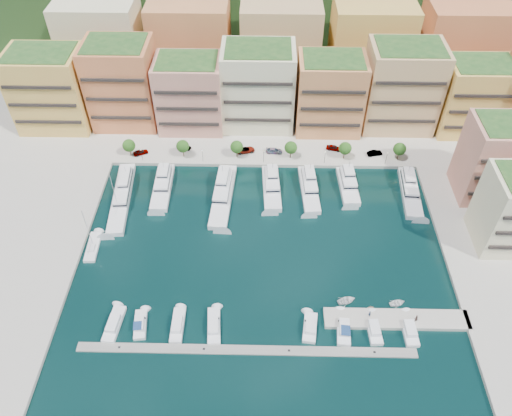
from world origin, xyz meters
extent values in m
plane|color=black|center=(0.00, 0.00, 0.00)|extent=(400.00, 400.00, 0.00)
cube|color=#9E998E|center=(0.00, 62.00, 0.00)|extent=(220.00, 64.00, 2.00)
cube|color=#9E998E|center=(-62.00, -8.00, 0.00)|extent=(34.00, 76.00, 2.00)
cube|color=#1D3A17|center=(0.00, 110.00, 0.00)|extent=(240.00, 40.00, 58.00)
cube|color=gray|center=(-3.00, -30.00, 0.00)|extent=(72.00, 2.20, 0.35)
cube|color=#9E998E|center=(30.00, -22.00, 0.00)|extent=(32.00, 5.00, 2.00)
cube|color=gold|center=(-66.00, 50.00, 13.00)|extent=(22.00, 16.00, 24.00)
cube|color=black|center=(-66.00, 41.75, 13.00)|extent=(20.24, 0.50, 0.90)
cube|color=#1D491E|center=(-66.00, 50.00, 25.40)|extent=(19.36, 14.08, 0.80)
cube|color=#D67747|center=(-44.00, 52.00, 14.00)|extent=(20.00, 16.00, 26.00)
cube|color=black|center=(-44.00, 43.75, 14.00)|extent=(18.40, 0.50, 0.90)
cube|color=#1D491E|center=(-44.00, 52.00, 27.40)|extent=(17.60, 14.08, 0.80)
cube|color=tan|center=(-23.00, 50.00, 12.00)|extent=(20.00, 15.00, 22.00)
cube|color=black|center=(-23.00, 42.25, 12.00)|extent=(18.40, 0.50, 0.90)
cube|color=#1D491E|center=(-23.00, 50.00, 23.40)|extent=(17.60, 13.20, 0.80)
cube|color=beige|center=(-2.00, 52.00, 13.50)|extent=(22.00, 16.00, 25.00)
cube|color=black|center=(-2.00, 43.75, 13.50)|extent=(20.24, 0.50, 0.90)
cube|color=#1D491E|center=(-2.00, 52.00, 26.40)|extent=(19.36, 14.08, 0.80)
cube|color=#E28D54|center=(20.00, 50.00, 12.50)|extent=(20.00, 15.00, 23.00)
cube|color=black|center=(20.00, 42.25, 12.50)|extent=(18.40, 0.50, 0.90)
cube|color=#1D491E|center=(20.00, 50.00, 24.40)|extent=(17.60, 13.20, 0.80)
cube|color=tan|center=(42.00, 52.00, 14.00)|extent=(22.00, 16.00, 26.00)
cube|color=black|center=(42.00, 43.75, 14.00)|extent=(20.24, 0.50, 0.90)
cube|color=#1D491E|center=(42.00, 52.00, 27.40)|extent=(19.36, 14.08, 0.80)
cube|color=gold|center=(64.00, 50.00, 12.00)|extent=(20.00, 15.00, 22.00)
cube|color=black|center=(64.00, 42.25, 12.00)|extent=(18.40, 0.50, 0.90)
cube|color=#1D491E|center=(64.00, 50.00, 23.40)|extent=(17.60, 13.20, 0.80)
cube|color=tan|center=(62.00, 20.00, 12.00)|extent=(18.00, 14.00, 22.00)
cube|color=black|center=(62.00, 12.75, 12.00)|extent=(16.56, 0.50, 0.90)
cube|color=beige|center=(-55.00, 74.00, 16.00)|extent=(26.00, 18.00, 30.00)
cube|color=#E28D54|center=(-25.00, 74.00, 16.00)|extent=(26.00, 18.00, 30.00)
cube|color=tan|center=(5.00, 74.00, 16.00)|extent=(26.00, 18.00, 30.00)
cube|color=gold|center=(35.00, 74.00, 16.00)|extent=(26.00, 18.00, 30.00)
cube|color=#D67747|center=(65.00, 74.00, 16.00)|extent=(26.00, 18.00, 30.00)
cylinder|color=#473323|center=(-40.00, 33.50, 2.50)|extent=(0.24, 0.24, 3.00)
sphere|color=#154313|center=(-40.00, 33.50, 4.75)|extent=(3.80, 3.80, 3.80)
cylinder|color=#473323|center=(-24.00, 33.50, 2.50)|extent=(0.24, 0.24, 3.00)
sphere|color=#154313|center=(-24.00, 33.50, 4.75)|extent=(3.80, 3.80, 3.80)
cylinder|color=#473323|center=(-8.00, 33.50, 2.50)|extent=(0.24, 0.24, 3.00)
sphere|color=#154313|center=(-8.00, 33.50, 4.75)|extent=(3.80, 3.80, 3.80)
cylinder|color=#473323|center=(8.00, 33.50, 2.50)|extent=(0.24, 0.24, 3.00)
sphere|color=#154313|center=(8.00, 33.50, 4.75)|extent=(3.80, 3.80, 3.80)
cylinder|color=#473323|center=(24.00, 33.50, 2.50)|extent=(0.24, 0.24, 3.00)
sphere|color=#154313|center=(24.00, 33.50, 4.75)|extent=(3.80, 3.80, 3.80)
cylinder|color=#473323|center=(40.00, 33.50, 2.50)|extent=(0.24, 0.24, 3.00)
sphere|color=#154313|center=(40.00, 33.50, 4.75)|extent=(3.80, 3.80, 3.80)
cylinder|color=black|center=(-36.00, 31.20, 3.00)|extent=(0.10, 0.10, 4.00)
sphere|color=#FFF2CC|center=(-36.00, 31.20, 5.05)|extent=(0.30, 0.30, 0.30)
cylinder|color=black|center=(-18.00, 31.20, 3.00)|extent=(0.10, 0.10, 4.00)
sphere|color=#FFF2CC|center=(-18.00, 31.20, 5.05)|extent=(0.30, 0.30, 0.30)
cylinder|color=black|center=(0.00, 31.20, 3.00)|extent=(0.10, 0.10, 4.00)
sphere|color=#FFF2CC|center=(0.00, 31.20, 5.05)|extent=(0.30, 0.30, 0.30)
cylinder|color=black|center=(18.00, 31.20, 3.00)|extent=(0.10, 0.10, 4.00)
sphere|color=#FFF2CC|center=(18.00, 31.20, 5.05)|extent=(0.30, 0.30, 0.30)
cylinder|color=black|center=(36.00, 31.20, 3.00)|extent=(0.10, 0.10, 4.00)
sphere|color=#FFF2CC|center=(36.00, 31.20, 5.05)|extent=(0.30, 0.30, 0.30)
cube|color=white|center=(-39.04, 15.24, 0.35)|extent=(6.53, 27.79, 2.30)
cube|color=white|center=(-39.04, 17.99, 2.40)|extent=(4.78, 15.38, 1.80)
cube|color=black|center=(-39.04, 17.99, 2.40)|extent=(4.85, 15.44, 0.55)
cube|color=white|center=(-39.04, 20.19, 4.00)|extent=(3.28, 8.44, 1.40)
cylinder|color=#B2B2B7|center=(-39.04, 21.84, 5.60)|extent=(0.14, 0.14, 1.80)
cube|color=white|center=(-28.36, 19.71, 0.35)|extent=(5.17, 18.69, 2.30)
cube|color=white|center=(-28.36, 21.57, 2.40)|extent=(4.12, 10.31, 1.80)
cube|color=black|center=(-28.36, 21.57, 2.40)|extent=(4.18, 10.37, 0.55)
cube|color=white|center=(-28.36, 23.05, 4.00)|extent=(2.97, 5.64, 1.40)
cylinder|color=#B2B2B7|center=(-28.36, 24.17, 5.60)|extent=(0.14, 0.14, 1.80)
cube|color=black|center=(-28.36, 19.71, -0.10)|extent=(5.22, 18.74, 0.35)
cube|color=white|center=(-11.06, 16.58, 0.35)|extent=(6.39, 25.09, 2.30)
cube|color=white|center=(-11.06, 19.06, 2.40)|extent=(4.83, 13.88, 1.80)
cube|color=black|center=(-11.06, 19.06, 2.40)|extent=(4.90, 13.94, 0.55)
cube|color=white|center=(-11.06, 21.05, 4.00)|extent=(3.38, 7.62, 1.40)
cylinder|color=#B2B2B7|center=(-11.06, 22.54, 5.60)|extent=(0.14, 0.14, 1.80)
cube|color=white|center=(2.35, 20.00, 0.35)|extent=(5.60, 18.21, 2.30)
cube|color=white|center=(2.35, 21.80, 2.40)|extent=(4.33, 10.08, 1.80)
cube|color=black|center=(2.35, 21.80, 2.40)|extent=(4.39, 10.15, 0.55)
cube|color=white|center=(2.35, 23.24, 4.00)|extent=(3.07, 5.54, 1.40)
cylinder|color=#B2B2B7|center=(2.35, 24.32, 5.60)|extent=(0.14, 0.14, 1.80)
cube|color=white|center=(12.88, 19.64, 0.35)|extent=(5.54, 18.96, 2.30)
cube|color=white|center=(12.88, 21.51, 2.40)|extent=(4.23, 10.50, 1.80)
cube|color=black|center=(12.88, 21.51, 2.40)|extent=(4.29, 10.57, 0.55)
cube|color=white|center=(12.88, 23.01, 4.00)|extent=(2.97, 5.77, 1.40)
cylinder|color=#B2B2B7|center=(12.88, 24.13, 5.60)|extent=(0.14, 0.14, 1.80)
cube|color=black|center=(12.88, 19.64, -0.10)|extent=(5.59, 19.02, 0.35)
cube|color=white|center=(23.99, 21.33, 0.35)|extent=(5.37, 15.55, 2.30)
cube|color=white|center=(23.99, 22.86, 2.40)|extent=(4.21, 8.61, 1.80)
cube|color=black|center=(23.99, 22.86, 2.40)|extent=(4.27, 8.68, 0.55)
cube|color=white|center=(23.99, 24.09, 4.00)|extent=(3.00, 4.73, 1.40)
cylinder|color=#B2B2B7|center=(23.99, 25.01, 5.60)|extent=(0.14, 0.14, 1.80)
cube|color=white|center=(41.06, 18.98, 0.35)|extent=(5.91, 20.30, 2.30)
cube|color=white|center=(41.06, 20.99, 2.40)|extent=(4.48, 11.25, 1.80)
cube|color=black|center=(41.06, 20.99, 2.40)|extent=(4.54, 11.32, 0.55)
cube|color=white|center=(41.06, 22.59, 4.00)|extent=(3.13, 6.18, 1.40)
cylinder|color=#B2B2B7|center=(41.06, 23.79, 5.60)|extent=(0.14, 0.14, 1.80)
cube|color=white|center=(-32.27, -24.50, 0.25)|extent=(3.67, 9.39, 1.40)
cube|color=white|center=(-32.27, -24.96, 1.55)|extent=(2.60, 4.59, 1.10)
cube|color=black|center=(-32.27, -23.12, 1.30)|extent=(2.03, 0.29, 0.55)
cube|color=white|center=(-26.48, -24.50, 0.25)|extent=(3.43, 7.57, 1.40)
cube|color=white|center=(-26.48, -24.87, 1.55)|extent=(2.41, 3.73, 1.10)
cube|color=black|center=(-26.48, -23.40, 1.30)|extent=(1.85, 0.32, 0.55)
cube|color=navy|center=(-26.48, -25.82, 2.15)|extent=(2.05, 2.39, 0.12)
cube|color=white|center=(-18.26, -24.50, 0.25)|extent=(2.70, 8.66, 1.40)
cube|color=white|center=(-18.26, -24.93, 1.55)|extent=(2.09, 4.16, 1.10)
cube|color=black|center=(-18.26, -23.20, 1.30)|extent=(1.91, 0.11, 0.55)
cube|color=white|center=(-10.30, -24.50, 0.25)|extent=(3.47, 9.24, 1.40)
cube|color=white|center=(-10.30, -24.95, 1.55)|extent=(2.48, 4.50, 1.10)
cube|color=black|center=(-10.30, -23.14, 1.30)|extent=(1.97, 0.26, 0.55)
cube|color=white|center=(10.71, -24.50, 0.25)|extent=(3.76, 7.69, 1.40)
cube|color=white|center=(10.71, -24.87, 1.55)|extent=(2.65, 3.80, 1.10)
cube|color=black|center=(10.71, -23.39, 1.30)|extent=(2.04, 0.36, 0.55)
cube|color=white|center=(18.03, -24.50, 0.25)|extent=(3.50, 8.67, 1.40)
cube|color=white|center=(18.03, -24.92, 1.55)|extent=(2.53, 4.23, 1.10)
cube|color=black|center=(18.03, -23.23, 1.30)|extent=(2.04, 0.26, 0.55)
cube|color=navy|center=(18.03, -26.02, 2.15)|extent=(2.18, 2.69, 0.12)
cube|color=white|center=(24.58, -24.50, 0.25)|extent=(3.10, 7.99, 1.40)
cube|color=white|center=(24.58, -24.89, 1.55)|extent=(2.29, 3.88, 1.10)
cube|color=black|center=(24.58, -23.32, 1.30)|extent=(1.93, 0.21, 0.55)
cube|color=white|center=(32.28, -24.50, 0.25)|extent=(3.05, 8.36, 1.40)
cube|color=white|center=(32.28, -24.91, 1.55)|extent=(2.31, 4.04, 1.10)
cube|color=black|center=(32.28, -23.26, 1.30)|extent=(2.04, 0.15, 0.55)
cube|color=white|center=(-42.62, -2.33, 0.20)|extent=(3.30, 9.85, 1.20)
cube|color=white|center=(-42.62, -3.30, 1.10)|extent=(1.80, 2.51, 0.60)
cylinder|color=#B2B2B7|center=(-42.62, -1.85, 6.80)|extent=(0.14, 0.14, 12.00)
cylinder|color=#B2B2B7|center=(-42.62, -3.79, 1.80)|extent=(0.32, 4.37, 0.10)
cube|color=white|center=(-38.99, 10.78, 0.20)|extent=(3.44, 8.99, 1.20)
cube|color=white|center=(-38.99, 9.90, 1.10)|extent=(1.80, 2.33, 0.60)
cylinder|color=#B2B2B7|center=(-38.99, 11.22, 6.80)|extent=(0.14, 0.14, 12.00)
cylinder|color=#B2B2B7|center=(-38.99, 9.46, 1.80)|extent=(0.44, 3.95, 0.10)
imported|color=silver|center=(19.47, -17.24, 0.45)|extent=(5.09, 4.33, 0.89)
imported|color=silver|center=(31.00, -17.63, 0.38)|extent=(4.31, 3.60, 0.77)
imported|color=beige|center=(24.69, -18.99, 0.42)|extent=(1.77, 1.59, 0.84)
imported|color=gray|center=(-37.12, 34.21, 1.75)|extent=(4.73, 3.45, 1.50)
imported|color=gray|center=(-24.39, 37.26, 1.71)|extent=(4.58, 3.13, 1.43)
imported|color=gray|center=(-5.46, 35.96, 1.75)|extent=(5.83, 3.60, 1.51)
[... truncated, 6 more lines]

